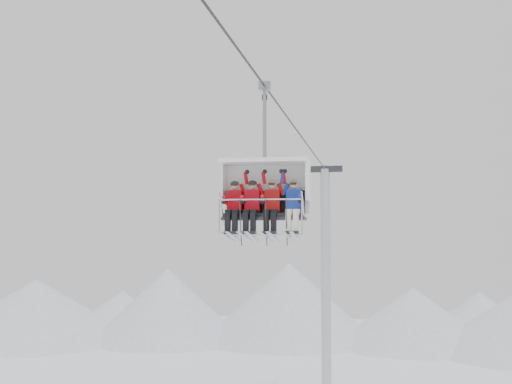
% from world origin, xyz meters
% --- Properties ---
extents(ridgeline, '(72.00, 21.00, 7.00)m').
position_xyz_m(ridgeline, '(-1.58, 42.05, 2.84)').
color(ridgeline, silver).
rests_on(ridgeline, ground).
extents(lift_tower_right, '(2.00, 1.80, 13.48)m').
position_xyz_m(lift_tower_right, '(0.00, 22.00, 5.78)').
color(lift_tower_right, '#B4B6BC').
rests_on(lift_tower_right, ground).
extents(haul_cable, '(0.06, 50.00, 0.06)m').
position_xyz_m(haul_cable, '(0.00, 0.00, 13.30)').
color(haul_cable, '#303036').
rests_on(haul_cable, lift_tower_left).
extents(chairlift_carrier, '(2.24, 1.17, 3.98)m').
position_xyz_m(chairlift_carrier, '(0.00, 1.35, 10.65)').
color(chairlift_carrier, black).
rests_on(chairlift_carrier, haul_cable).
extents(skier_far_left, '(0.38, 1.69, 1.55)m').
position_xyz_m(skier_far_left, '(-0.76, 1.04, 10.19)').
color(skier_far_left, '#BF0611').
rests_on(skier_far_left, chairlift_carrier).
extents(skier_center_left, '(0.38, 1.69, 1.55)m').
position_xyz_m(skier_center_left, '(-0.30, 1.04, 10.19)').
color(skier_center_left, '#BC0916').
rests_on(skier_center_left, chairlift_carrier).
extents(skier_center_right, '(0.38, 1.69, 1.55)m').
position_xyz_m(skier_center_right, '(0.22, 1.04, 10.19)').
color(skier_center_right, '#AD1110').
rests_on(skier_center_right, chairlift_carrier).
extents(skier_far_right, '(0.38, 1.69, 1.55)m').
position_xyz_m(skier_far_right, '(0.77, 1.04, 10.19)').
color(skier_far_right, '#1A34A9').
rests_on(skier_far_right, chairlift_carrier).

